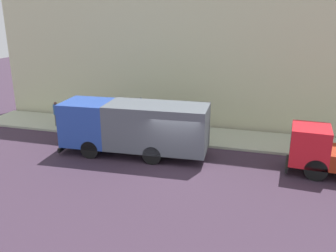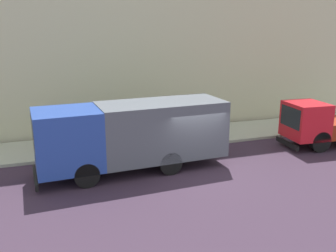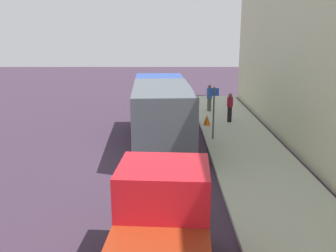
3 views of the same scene
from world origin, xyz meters
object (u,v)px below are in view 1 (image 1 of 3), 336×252
Objects in this scene: large_utility_truck at (134,126)px; street_sign_post at (141,114)px; traffic_cone_orange at (103,129)px; pedestrian_walking at (101,114)px; pedestrian_standing at (56,113)px.

street_sign_post is at bearing 8.59° from large_utility_truck.
large_utility_truck is 14.42× the size of traffic_cone_orange.
traffic_cone_orange is at bearing 95.26° from pedestrian_walking.
large_utility_truck is 2.53m from street_sign_post.
pedestrian_walking is 3.67m from street_sign_post.
pedestrian_walking is 0.97× the size of pedestrian_standing.
pedestrian_standing is 0.67× the size of street_sign_post.
pedestrian_standing is 3.75m from traffic_cone_orange.
pedestrian_standing is (-0.83, 2.95, 0.02)m from pedestrian_walking.
pedestrian_walking is 1.63m from traffic_cone_orange.
large_utility_truck reaches higher than pedestrian_walking.
large_utility_truck is at bearing 113.08° from pedestrian_walking.
pedestrian_standing is at bearing -6.66° from pedestrian_walking.
traffic_cone_orange is at bearing 49.15° from large_utility_truck.
traffic_cone_orange is at bearing 80.49° from pedestrian_standing.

